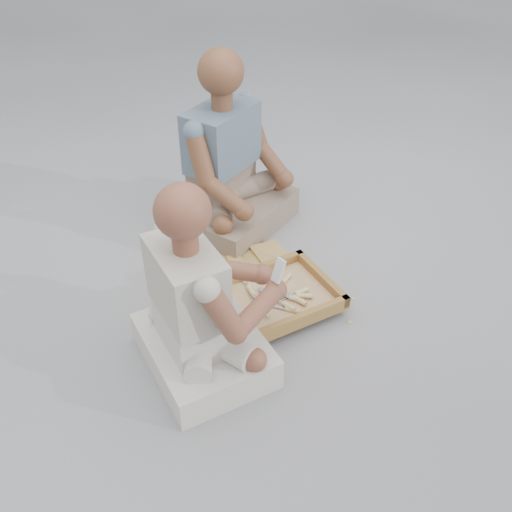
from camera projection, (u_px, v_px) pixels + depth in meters
ground at (281, 326)px, 2.58m from camera, size 60.00×60.00×0.00m
carved_panel at (234, 285)px, 2.77m from camera, size 0.75×0.57×0.05m
tool_tray at (277, 297)px, 2.63m from camera, size 0.57×0.48×0.07m
chisel_0 at (297, 293)px, 2.64m from camera, size 0.22×0.04×0.02m
chisel_1 at (292, 298)px, 2.60m from camera, size 0.12×0.20×0.02m
chisel_2 at (288, 309)px, 2.55m from camera, size 0.14×0.19×0.02m
chisel_3 at (285, 304)px, 2.57m from camera, size 0.06×0.22×0.02m
chisel_4 at (284, 281)px, 2.70m from camera, size 0.21×0.10×0.02m
chisel_5 at (300, 295)px, 2.61m from camera, size 0.18×0.15×0.02m
chisel_6 at (296, 298)px, 2.60m from camera, size 0.06×0.22×0.02m
chisel_7 at (253, 294)px, 2.62m from camera, size 0.06×0.22×0.02m
chisel_8 at (245, 281)px, 2.71m from camera, size 0.09×0.21×0.02m
wood_chip_0 at (350, 322)px, 2.59m from camera, size 0.02×0.02×0.00m
wood_chip_1 at (248, 366)px, 2.38m from camera, size 0.02×0.02×0.00m
wood_chip_2 at (218, 288)px, 2.78m from camera, size 0.02×0.02×0.00m
wood_chip_3 at (249, 282)px, 2.82m from camera, size 0.02×0.02×0.00m
wood_chip_4 at (230, 333)px, 2.54m from camera, size 0.02×0.02×0.00m
wood_chip_5 at (265, 339)px, 2.50m from camera, size 0.02×0.02×0.00m
wood_chip_6 at (200, 280)px, 2.83m from camera, size 0.02×0.02×0.00m
wood_chip_7 at (353, 299)px, 2.72m from camera, size 0.02×0.02×0.00m
wood_chip_8 at (191, 288)px, 2.78m from camera, size 0.02×0.02×0.00m
wood_chip_9 at (307, 314)px, 2.63m from camera, size 0.02×0.02×0.00m
wood_chip_10 at (247, 348)px, 2.46m from camera, size 0.02×0.02×0.00m
wood_chip_11 at (217, 301)px, 2.71m from camera, size 0.02×0.02×0.00m
craftsman at (200, 311)px, 2.22m from camera, size 0.61×0.61×0.87m
companion at (229, 173)px, 3.04m from camera, size 0.76×0.68×0.98m
mobile_phone at (279, 271)px, 2.24m from camera, size 0.05×0.04×0.10m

